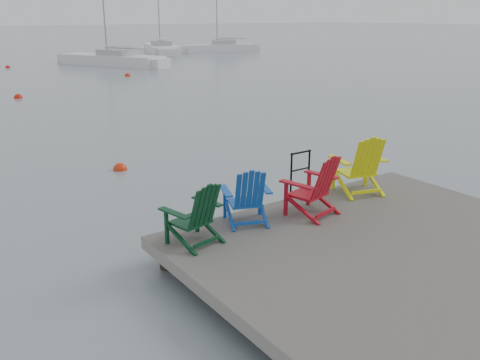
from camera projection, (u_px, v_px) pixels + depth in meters
ground at (391, 275)px, 7.81m from camera, size 400.00×400.00×0.00m
dock at (393, 255)px, 7.70m from camera, size 6.00×5.00×1.40m
handrail at (300, 170)px, 9.53m from camera, size 0.48×0.04×0.90m
chair_green at (196, 213)px, 7.57m from camera, size 0.89×0.84×0.99m
chair_blue at (247, 195)px, 8.32m from camera, size 0.94×0.90×0.98m
chair_red at (315, 185)px, 8.66m from camera, size 0.98×0.93×1.08m
chair_yellow at (361, 164)px, 9.73m from camera, size 1.09×1.04×1.16m
sailboat_near at (112, 61)px, 40.02m from camera, size 6.11×9.04×12.29m
sailboat_mid at (161, 49)px, 53.57m from camera, size 5.89×10.51×13.86m
sailboat_far at (221, 49)px, 54.35m from camera, size 7.83×3.72×10.57m
buoy_a at (120, 170)px, 13.12m from camera, size 0.36×0.36×0.36m
buoy_b at (18, 98)px, 24.41m from camera, size 0.41×0.41×0.41m
buoy_c at (128, 76)px, 33.17m from camera, size 0.39×0.39×0.39m
buoy_d at (8, 68)px, 38.37m from camera, size 0.38×0.38×0.38m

